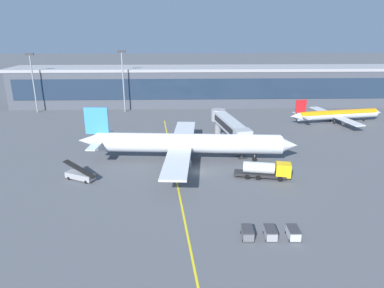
{
  "coord_description": "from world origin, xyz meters",
  "views": [
    {
      "loc": [
        -3.01,
        -65.64,
        27.93
      ],
      "look_at": [
        -0.84,
        4.54,
        4.5
      ],
      "focal_mm": 32.57,
      "sensor_mm": 36.0,
      "label": 1
    }
  ],
  "objects_px": {
    "baggage_cart_1": "(270,233)",
    "fuel_tanker": "(266,170)",
    "main_airliner": "(187,143)",
    "belt_loader": "(80,175)",
    "commuter_jet_far": "(337,115)",
    "baggage_cart_0": "(247,233)",
    "baggage_cart_2": "(293,233)"
  },
  "relations": [
    {
      "from": "baggage_cart_2",
      "to": "baggage_cart_1",
      "type": "bearing_deg",
      "value": 178.11
    },
    {
      "from": "baggage_cart_1",
      "to": "baggage_cart_2",
      "type": "distance_m",
      "value": 3.2
    },
    {
      "from": "main_airliner",
      "to": "baggage_cart_0",
      "type": "distance_m",
      "value": 31.5
    },
    {
      "from": "main_airliner",
      "to": "baggage_cart_2",
      "type": "relative_size",
      "value": 17.82
    },
    {
      "from": "belt_loader",
      "to": "baggage_cart_0",
      "type": "relative_size",
      "value": 2.51
    },
    {
      "from": "belt_loader",
      "to": "baggage_cart_1",
      "type": "height_order",
      "value": "belt_loader"
    },
    {
      "from": "main_airliner",
      "to": "commuter_jet_far",
      "type": "bearing_deg",
      "value": 33.44
    },
    {
      "from": "main_airliner",
      "to": "baggage_cart_2",
      "type": "height_order",
      "value": "main_airliner"
    },
    {
      "from": "baggage_cart_0",
      "to": "commuter_jet_far",
      "type": "xyz_separation_m",
      "value": [
        39.01,
        61.33,
        1.81
      ]
    },
    {
      "from": "belt_loader",
      "to": "baggage_cart_1",
      "type": "bearing_deg",
      "value": -32.8
    },
    {
      "from": "commuter_jet_far",
      "to": "baggage_cart_2",
      "type": "bearing_deg",
      "value": -117.92
    },
    {
      "from": "baggage_cart_0",
      "to": "baggage_cart_2",
      "type": "height_order",
      "value": "same"
    },
    {
      "from": "baggage_cart_1",
      "to": "commuter_jet_far",
      "type": "distance_m",
      "value": 71.13
    },
    {
      "from": "belt_loader",
      "to": "baggage_cart_1",
      "type": "distance_m",
      "value": 38.02
    },
    {
      "from": "main_airliner",
      "to": "baggage_cart_1",
      "type": "height_order",
      "value": "main_airliner"
    },
    {
      "from": "main_airliner",
      "to": "commuter_jet_far",
      "type": "height_order",
      "value": "main_airliner"
    },
    {
      "from": "main_airliner",
      "to": "baggage_cart_2",
      "type": "distance_m",
      "value": 33.89
    },
    {
      "from": "main_airliner",
      "to": "belt_loader",
      "type": "xyz_separation_m",
      "value": [
        -20.76,
        -9.8,
        -3.07
      ]
    },
    {
      "from": "belt_loader",
      "to": "commuter_jet_far",
      "type": "height_order",
      "value": "commuter_jet_far"
    },
    {
      "from": "baggage_cart_1",
      "to": "commuter_jet_far",
      "type": "bearing_deg",
      "value": 59.77
    },
    {
      "from": "commuter_jet_far",
      "to": "belt_loader",
      "type": "bearing_deg",
      "value": -148.92
    },
    {
      "from": "baggage_cart_0",
      "to": "commuter_jet_far",
      "type": "height_order",
      "value": "commuter_jet_far"
    },
    {
      "from": "main_airliner",
      "to": "baggage_cart_2",
      "type": "bearing_deg",
      "value": -64.73
    },
    {
      "from": "baggage_cart_1",
      "to": "fuel_tanker",
      "type": "bearing_deg",
      "value": 78.53
    },
    {
      "from": "fuel_tanker",
      "to": "commuter_jet_far",
      "type": "xyz_separation_m",
      "value": [
        31.68,
        41.12,
        0.85
      ]
    },
    {
      "from": "commuter_jet_far",
      "to": "fuel_tanker",
      "type": "bearing_deg",
      "value": -127.61
    },
    {
      "from": "belt_loader",
      "to": "baggage_cart_1",
      "type": "xyz_separation_m",
      "value": [
        31.96,
        -20.59,
        -0.21
      ]
    },
    {
      "from": "baggage_cart_0",
      "to": "baggage_cart_1",
      "type": "bearing_deg",
      "value": -1.89
    },
    {
      "from": "main_airliner",
      "to": "baggage_cart_1",
      "type": "relative_size",
      "value": 17.82
    },
    {
      "from": "fuel_tanker",
      "to": "baggage_cart_2",
      "type": "height_order",
      "value": "fuel_tanker"
    },
    {
      "from": "belt_loader",
      "to": "fuel_tanker",
      "type": "bearing_deg",
      "value": -0.44
    },
    {
      "from": "baggage_cart_1",
      "to": "commuter_jet_far",
      "type": "relative_size",
      "value": 0.09
    }
  ]
}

